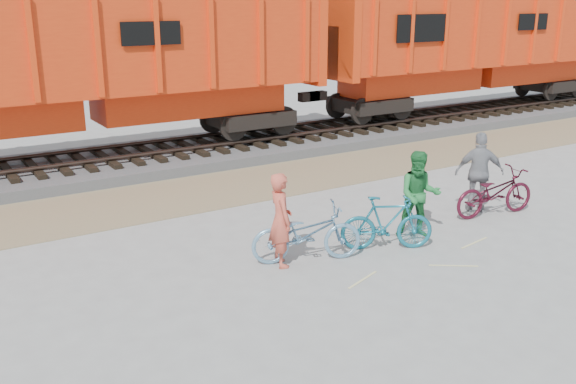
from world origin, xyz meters
name	(u,v)px	position (x,y,z in m)	size (l,w,h in m)	color
ground	(378,253)	(0.00, 0.00, 0.00)	(120.00, 120.00, 0.00)	#9E9E99
gravel_strip	(243,185)	(0.00, 5.50, 0.01)	(120.00, 3.00, 0.02)	#8E7558
ballast_bed	(189,153)	(0.00, 9.00, 0.15)	(120.00, 4.00, 0.30)	slate
track	(189,143)	(0.00, 9.00, 0.47)	(120.00, 2.60, 0.24)	black
hopper_car_center	(83,64)	(-2.97, 9.00, 3.01)	(14.00, 3.13, 4.65)	black
hopper_car_right	(473,43)	(12.03, 9.00, 3.01)	(14.00, 3.13, 4.65)	black
bicycle_blue	(307,233)	(-1.37, 0.44, 0.54)	(0.72, 2.07, 1.09)	#6795B5
bicycle_teal	(387,223)	(0.28, 0.10, 0.54)	(0.51, 1.81, 1.09)	#17687D
bicycle_maroon	(495,192)	(3.67, 0.39, 0.54)	(0.72, 2.05, 1.08)	#460F1F
person_solo	(281,220)	(-1.87, 0.54, 0.88)	(0.64, 0.42, 1.75)	#C8503E
person_man	(419,195)	(1.28, 0.30, 0.90)	(0.87, 0.68, 1.80)	#216F34
person_woman	(479,172)	(3.57, 0.79, 0.92)	(1.08, 0.45, 1.85)	gray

